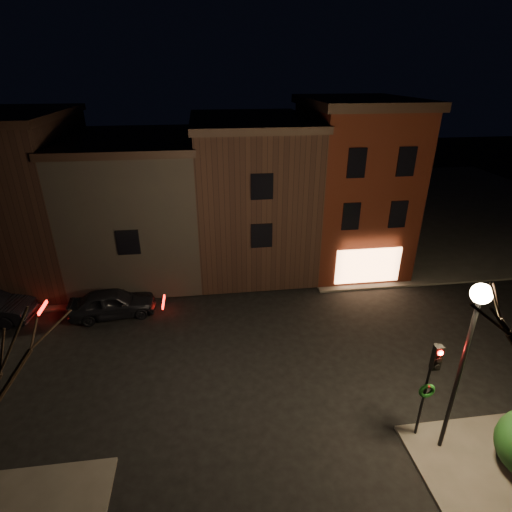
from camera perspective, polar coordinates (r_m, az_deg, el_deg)
The scene contains 9 objects.
ground at distance 19.34m, azimuth -1.38°, elevation -13.79°, with size 120.00×120.00×0.00m, color black.
sidewalk_far_right at distance 42.81m, azimuth 23.16°, elevation 6.69°, with size 30.00×30.00×0.12m, color #2D2B28.
corner_building at distance 27.09m, azimuth 13.49°, elevation 10.03°, with size 6.50×8.50×10.50m.
row_building_a at distance 26.67m, azimuth -0.77°, elevation 9.21°, with size 7.30×10.30×9.40m.
row_building_b at distance 26.97m, azimuth -16.37°, elevation 7.26°, with size 7.80×10.30×8.40m.
row_building_c at distance 28.81m, azimuth -31.03°, elevation 7.34°, with size 7.30×10.30×9.90m.
street_lamp_near at distance 13.74m, azimuth 28.53°, elevation -8.78°, with size 0.60×0.60×6.48m.
traffic_signal at distance 15.09m, azimuth 23.64°, elevation -15.65°, with size 0.58×0.38×4.05m.
parked_car_a at distance 22.92m, azimuth -19.78°, elevation -6.31°, with size 1.80×4.47×1.52m, color black.
Camera 1 is at (-1.54, -14.97, 12.15)m, focal length 28.00 mm.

